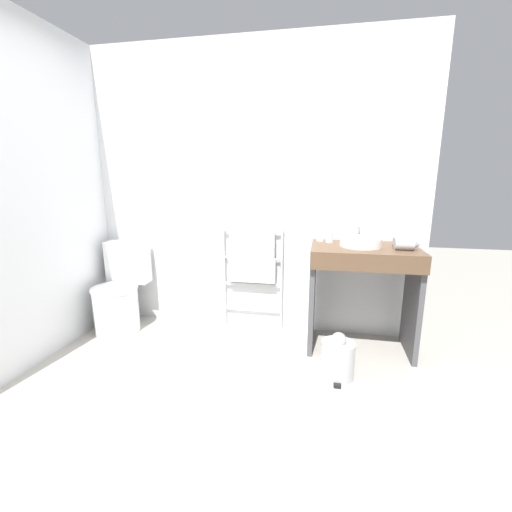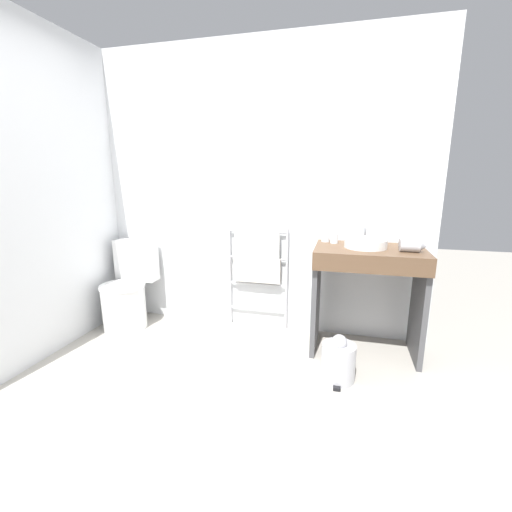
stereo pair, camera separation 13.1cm
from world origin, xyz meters
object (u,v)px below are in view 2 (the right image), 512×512
cup_near_edge (334,238)px  hair_dryer (410,245)px  towel_radiator (257,261)px  cup_near_wall (326,237)px  trash_bin (338,361)px  sink_basin (365,243)px  toilet (128,293)px

cup_near_edge → hair_dryer: 0.59m
towel_radiator → cup_near_wall: 0.67m
hair_dryer → trash_bin: hair_dryer is taller
sink_basin → cup_near_edge: size_ratio=3.74×
sink_basin → cup_near_edge: 0.27m
towel_radiator → sink_basin: (0.93, -0.22, 0.26)m
cup_near_edge → hair_dryer: hair_dryer is taller
toilet → cup_near_wall: cup_near_wall is taller
cup_near_wall → cup_near_edge: bearing=-35.7°
trash_bin → sink_basin: bearing=72.4°
cup_near_edge → trash_bin: cup_near_edge is taller
cup_near_edge → trash_bin: bearing=-81.9°
towel_radiator → toilet: bearing=-168.0°
towel_radiator → hair_dryer: bearing=-12.7°
sink_basin → trash_bin: size_ratio=0.95×
cup_near_wall → toilet: bearing=-173.2°
towel_radiator → sink_basin: size_ratio=2.96×
towel_radiator → cup_near_wall: size_ratio=11.00×
cup_near_edge → hair_dryer: (0.56, -0.19, 0.00)m
sink_basin → trash_bin: 0.92m
trash_bin → cup_near_wall: bearing=103.6°
cup_near_wall → trash_bin: size_ratio=0.26×
cup_near_wall → trash_bin: cup_near_wall is taller
hair_dryer → trash_bin: size_ratio=0.58×
towel_radiator → cup_near_edge: bearing=-7.8°
cup_near_wall → hair_dryer: bearing=-20.8°
toilet → towel_radiator: 1.29m
cup_near_wall → towel_radiator: bearing=176.2°
sink_basin → cup_near_wall: bearing=150.9°
sink_basin → cup_near_wall: cup_near_wall is taller
hair_dryer → cup_near_wall: bearing=159.2°
toilet → towel_radiator: bearing=12.0°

